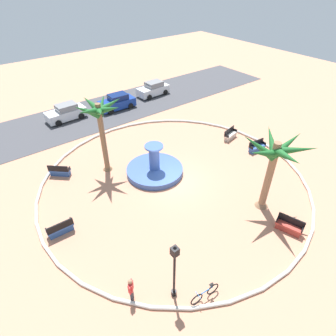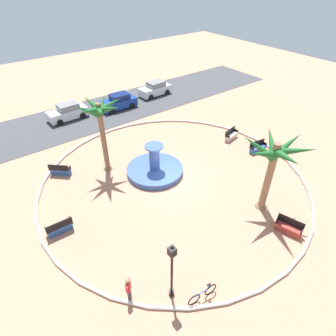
# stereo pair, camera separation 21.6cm
# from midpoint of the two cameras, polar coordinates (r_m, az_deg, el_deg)

# --- Properties ---
(ground_plane) EXTENTS (80.00, 80.00, 0.00)m
(ground_plane) POSITION_cam_midpoint_polar(r_m,az_deg,el_deg) (21.55, 0.91, -2.63)
(ground_plane) COLOR tan
(plaza_curb) EXTENTS (19.91, 19.91, 0.20)m
(plaza_curb) POSITION_cam_midpoint_polar(r_m,az_deg,el_deg) (21.48, 0.91, -2.43)
(plaza_curb) COLOR silver
(plaza_curb) RESTS_ON ground
(street_asphalt) EXTENTS (48.00, 8.00, 0.03)m
(street_asphalt) POSITION_cam_midpoint_polar(r_m,az_deg,el_deg) (32.31, -15.34, 10.32)
(street_asphalt) COLOR #424247
(street_asphalt) RESTS_ON ground
(fountain) EXTENTS (4.42, 4.42, 2.52)m
(fountain) POSITION_cam_midpoint_polar(r_m,az_deg,el_deg) (22.18, -2.98, -0.24)
(fountain) COLOR #38569E
(fountain) RESTS_ON ground
(palm_tree_near_fountain) EXTENTS (3.54, 3.56, 5.90)m
(palm_tree_near_fountain) POSITION_cam_midpoint_polar(r_m,az_deg,el_deg) (20.88, -13.93, 9.86)
(palm_tree_near_fountain) COLOR brown
(palm_tree_near_fountain) RESTS_ON ground
(palm_tree_by_curb) EXTENTS (4.42, 4.14, 5.31)m
(palm_tree_by_curb) POSITION_cam_midpoint_polar(r_m,az_deg,el_deg) (18.19, 20.38, 1.86)
(palm_tree_by_curb) COLOR #8E6B4C
(palm_tree_by_curb) RESTS_ON ground
(bench_east) EXTENTS (0.95, 1.68, 1.00)m
(bench_east) POSITION_cam_midpoint_polar(r_m,az_deg,el_deg) (19.21, 22.92, -10.87)
(bench_east) COLOR #B73D33
(bench_east) RESTS_ON ground
(bench_west) EXTENTS (1.65, 0.71, 1.00)m
(bench_west) POSITION_cam_midpoint_polar(r_m,az_deg,el_deg) (25.93, 17.26, 3.97)
(bench_west) COLOR #335BA8
(bench_west) RESTS_ON ground
(bench_north) EXTENTS (1.62, 0.55, 1.00)m
(bench_north) POSITION_cam_midpoint_polar(r_m,az_deg,el_deg) (18.86, -21.18, -11.41)
(bench_north) COLOR #335BA8
(bench_north) RESTS_ON ground
(bench_southeast) EXTENTS (1.52, 1.45, 1.00)m
(bench_southeast) POSITION_cam_midpoint_polar(r_m,az_deg,el_deg) (23.51, -21.22, -0.66)
(bench_southeast) COLOR #335BA8
(bench_southeast) RESTS_ON ground
(bench_southwest) EXTENTS (1.67, 0.82, 1.00)m
(bench_southwest) POSITION_cam_midpoint_polar(r_m,az_deg,el_deg) (27.21, 12.23, 6.47)
(bench_southwest) COLOR beige
(bench_southwest) RESTS_ON ground
(lamppost) EXTENTS (0.32, 0.32, 3.80)m
(lamppost) POSITION_cam_midpoint_polar(r_m,az_deg,el_deg) (13.71, 0.82, -19.52)
(lamppost) COLOR black
(lamppost) RESTS_ON ground
(bicycle_red_frame) EXTENTS (1.72, 0.44, 0.94)m
(bicycle_red_frame) POSITION_cam_midpoint_polar(r_m,az_deg,el_deg) (15.27, 7.02, -23.89)
(bicycle_red_frame) COLOR black
(bicycle_red_frame) RESTS_ON ground
(person_cyclist_helmet) EXTENTS (0.38, 0.42, 1.59)m
(person_cyclist_helmet) POSITION_cam_midpoint_polar(r_m,az_deg,el_deg) (14.84, -7.92, -23.00)
(person_cyclist_helmet) COLOR #33333D
(person_cyclist_helmet) RESTS_ON ground
(parked_car_leftmost) EXTENTS (4.07, 2.05, 1.67)m
(parked_car_leftmost) POSITION_cam_midpoint_polar(r_m,az_deg,el_deg) (31.76, -20.07, 10.45)
(parked_car_leftmost) COLOR silver
(parked_car_leftmost) RESTS_ON ground
(parked_car_second) EXTENTS (4.04, 1.99, 1.67)m
(parked_car_second) POSITION_cam_midpoint_polar(r_m,az_deg,el_deg) (32.85, -10.41, 12.94)
(parked_car_second) COLOR navy
(parked_car_second) RESTS_ON ground
(parked_car_third) EXTENTS (4.07, 2.06, 1.67)m
(parked_car_third) POSITION_cam_midpoint_polar(r_m,az_deg,el_deg) (36.06, -3.17, 15.62)
(parked_car_third) COLOR silver
(parked_car_third) RESTS_ON ground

